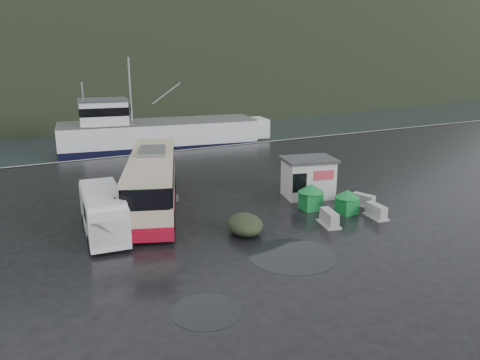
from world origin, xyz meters
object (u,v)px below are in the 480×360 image
jersey_barrier_c (363,206)px  coach_bus (154,207)px  fishing_trawler (160,138)px  dome_tent (245,233)px  jersey_barrier_b (329,225)px  waste_bin_right (346,213)px  ticket_kiosk (307,196)px  white_van (105,234)px  jersey_barrier_a (376,217)px  waste_bin_left (310,209)px

jersey_barrier_c → coach_bus: bearing=153.5°
fishing_trawler → dome_tent: bearing=-90.6°
jersey_barrier_b → fishing_trawler: fishing_trawler is taller
waste_bin_right → ticket_kiosk: 3.84m
coach_bus → dome_tent: size_ratio=4.76×
white_van → jersey_barrier_b: bearing=-15.7°
jersey_barrier_c → fishing_trawler: bearing=97.4°
jersey_barrier_c → dome_tent: bearing=-175.6°
ticket_kiosk → fishing_trawler: 25.77m
dome_tent → fishing_trawler: fishing_trawler is taller
coach_bus → white_van: bearing=-118.9°
white_van → coach_bus: bearing=46.3°
fishing_trawler → jersey_barrier_a: bearing=-75.7°
white_van → fishing_trawler: 28.72m
coach_bus → waste_bin_left: size_ratio=7.66×
jersey_barrier_b → waste_bin_left: bearing=75.8°
coach_bus → waste_bin_right: 11.70m
coach_bus → waste_bin_left: 9.62m
waste_bin_left → fishing_trawler: fishing_trawler is taller
white_van → dome_tent: (6.61, -3.26, 0.00)m
waste_bin_left → waste_bin_right: (1.44, -1.63, 0.00)m
jersey_barrier_c → fishing_trawler: size_ratio=0.06×
white_van → fishing_trawler: bearing=71.5°
white_van → dome_tent: 7.37m
coach_bus → fishing_trawler: fishing_trawler is taller
waste_bin_left → fishing_trawler: (-0.48, 27.92, 0.00)m
jersey_barrier_b → fishing_trawler: 30.62m
waste_bin_right → fishing_trawler: fishing_trawler is taller
waste_bin_right → ticket_kiosk: ticket_kiosk is taller
jersey_barrier_b → jersey_barrier_c: jersey_barrier_b is taller
white_van → dome_tent: white_van is taller
dome_tent → jersey_barrier_b: dome_tent is taller
jersey_barrier_c → jersey_barrier_a: bearing=-112.1°
dome_tent → fishing_trawler: (4.90, 29.58, 0.00)m
waste_bin_left → dome_tent: waste_bin_left is taller
waste_bin_right → fishing_trawler: bearing=93.7°
coach_bus → jersey_barrier_b: size_ratio=7.39×
ticket_kiosk → jersey_barrier_c: ticket_kiosk is taller
waste_bin_right → dome_tent: size_ratio=0.57×
waste_bin_left → ticket_kiosk: ticket_kiosk is taller
white_van → fishing_trawler: (11.51, 26.31, 0.00)m
dome_tent → fishing_trawler: 29.98m
white_van → jersey_barrier_b: (11.31, -4.30, 0.00)m
jersey_barrier_a → waste_bin_right: bearing=128.5°
jersey_barrier_a → dome_tent: bearing=170.6°
jersey_barrier_b → white_van: bearing=159.2°
jersey_barrier_b → jersey_barrier_c: 4.33m
ticket_kiosk → jersey_barrier_a: ticket_kiosk is taller
waste_bin_left → jersey_barrier_c: waste_bin_left is taller
white_van → jersey_barrier_b: 12.10m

